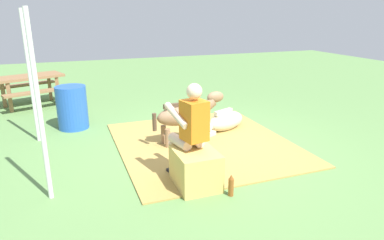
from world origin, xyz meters
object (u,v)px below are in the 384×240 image
Objects in this scene: tent_pole_right at (30,78)px; picnic_bench at (30,83)px; pony_lying at (222,122)px; tent_pole_left at (39,110)px; pony_standing at (185,115)px; water_barrel at (72,107)px; soda_bottle at (231,185)px; person_seated at (189,128)px; hay_bale at (196,168)px.

tent_pole_right reaches higher than picnic_bench.
tent_pole_left is (-1.53, 3.08, 0.95)m from pony_lying.
tent_pole_left is at bearing 118.22° from pony_standing.
water_barrel is (1.55, 1.80, -0.09)m from pony_standing.
pony_lying is at bearing -22.84° from soda_bottle.
person_seated is 0.91m from soda_bottle.
person_seated is 2.22m from pony_lying.
tent_pole_right reaches higher than person_seated.
pony_lying is 2.46m from soda_bottle.
person_seated reaches higher than water_barrel.
pony_lying reaches higher than soda_bottle.
pony_standing reaches higher than hay_bale.
picnic_bench reaches higher than hay_bale.
person_seated is at bearing 8.62° from hay_bale.
tent_pole_left reaches higher than pony_standing.
hay_bale is 0.29× the size of tent_pole_left.
pony_lying is 0.59× the size of tent_pole_right.
tent_pole_right is at bearing 6.11° from tent_pole_left.
hay_bale is 0.54m from person_seated.
tent_pole_left is at bearing -173.89° from tent_pole_right.
tent_pole_left is (0.18, 1.78, 0.37)m from person_seated.
tent_pole_right is at bearing 38.61° from soda_bottle.
tent_pole_right is at bearing 129.77° from water_barrel.
tent_pole_left reaches higher than picnic_bench.
pony_lying is at bearing -101.68° from tent_pole_right.
pony_lying is at bearing -114.16° from water_barrel.
pony_lying is 3.56m from tent_pole_left.
tent_pole_right is (2.95, 2.36, 1.00)m from soda_bottle.
picnic_bench is (3.70, 2.68, 0.06)m from pony_standing.
pony_lying is (0.35, -0.88, -0.33)m from pony_standing.
hay_bale is at bearing 165.48° from pony_standing.
hay_bale is 0.53m from soda_bottle.
pony_lying is 4.60× the size of soda_bottle.
pony_lying is at bearing -68.50° from pony_standing.
water_barrel reaches higher than picnic_bench.
tent_pole_right is at bearing -174.54° from picnic_bench.
tent_pole_right is 2.73m from picnic_bench.
picnic_bench is at bearing 5.46° from tent_pole_right.
picnic_bench is at bearing 24.17° from person_seated.
pony_standing is 0.59× the size of tent_pole_right.
pony_lying is (1.70, -1.30, -0.58)m from person_seated.
pony_standing reaches higher than soda_bottle.
person_seated is 0.60× the size of tent_pole_left.
water_barrel is at bearing -157.65° from picnic_bench.
water_barrel is at bearing 25.48° from person_seated.
hay_bale is 2.26× the size of soda_bottle.
pony_standing reaches higher than picnic_bench.
person_seated is at bearing -139.89° from tent_pole_right.
person_seated is 1.63× the size of water_barrel.
tent_pole_left is 1.22× the size of picnic_bench.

